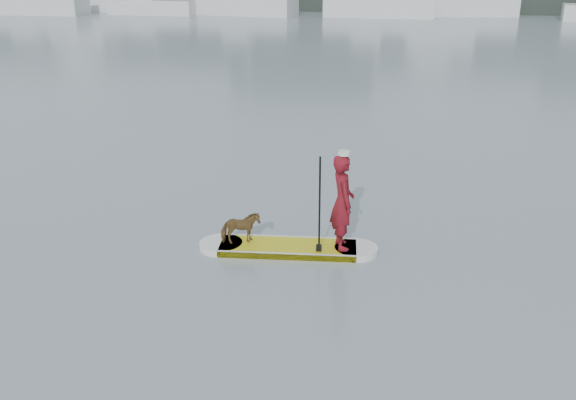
% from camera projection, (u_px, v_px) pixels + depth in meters
% --- Properties ---
extents(ground, '(140.00, 140.00, 0.00)m').
position_uv_depth(ground, '(391.00, 269.00, 11.11)').
color(ground, slate).
rests_on(ground, ground).
extents(paddleboard, '(3.29, 1.03, 0.12)m').
position_uv_depth(paddleboard, '(288.00, 248.00, 11.79)').
color(paddleboard, gold).
rests_on(paddleboard, ground).
extents(paddler, '(0.60, 0.74, 1.75)m').
position_uv_depth(paddler, '(342.00, 202.00, 11.38)').
color(paddler, maroon).
rests_on(paddler, paddleboard).
extents(white_cap, '(0.22, 0.22, 0.07)m').
position_uv_depth(white_cap, '(344.00, 153.00, 11.05)').
color(white_cap, silver).
rests_on(white_cap, paddler).
extents(dog, '(0.78, 0.58, 0.60)m').
position_uv_depth(dog, '(240.00, 228.00, 11.73)').
color(dog, brown).
rests_on(dog, paddleboard).
extents(paddle, '(0.10, 0.30, 2.00)m').
position_uv_depth(paddle, '(319.00, 217.00, 11.26)').
color(paddle, black).
rests_on(paddle, ground).
extents(sailboat_a, '(8.92, 2.92, 12.90)m').
position_uv_depth(sailboat_a, '(34.00, 4.00, 55.92)').
color(sailboat_a, silver).
rests_on(sailboat_a, ground).
extents(sailboat_b, '(7.74, 2.77, 11.31)m').
position_uv_depth(sailboat_b, '(152.00, 5.00, 55.69)').
color(sailboat_b, silver).
rests_on(sailboat_b, ground).
extents(sailboat_c, '(8.85, 4.40, 12.15)m').
position_uv_depth(sailboat_c, '(246.00, 4.00, 55.10)').
color(sailboat_c, silver).
rests_on(sailboat_c, ground).
extents(sailboat_d, '(9.11, 2.92, 13.39)m').
position_uv_depth(sailboat_d, '(378.00, 5.00, 53.57)').
color(sailboat_d, silver).
rests_on(sailboat_d, ground).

